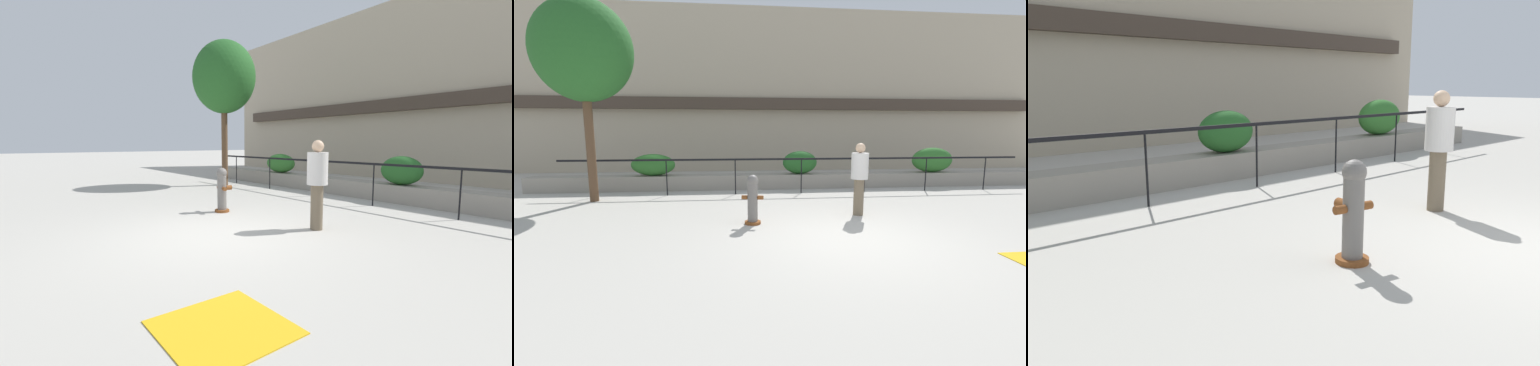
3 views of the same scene
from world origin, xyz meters
The scene contains 10 objects.
ground_plane centered at (0.00, 0.00, 0.00)m, with size 120.00×120.00×0.00m, color #B2ADA3.
building_facade centered at (0.00, 11.98, 3.99)m, with size 30.00×1.36×8.00m.
planter_wall_low centered at (0.00, 6.00, 0.25)m, with size 18.00×0.70×0.50m, color gray.
fence_railing_segment centered at (0.00, 4.90, 1.02)m, with size 15.00×0.05×1.15m.
hedge_bush_0 centered at (-4.93, 6.00, 0.87)m, with size 1.47×0.70×0.74m, color #2D6B28.
hedge_bush_1 centered at (0.16, 6.00, 0.90)m, with size 1.22×0.68×0.81m, color #235B23.
fire_hydrant centered at (-1.78, 1.28, 0.55)m, with size 0.48×0.46×1.08m.
street_tree centered at (-6.21, 4.20, 4.15)m, with size 2.61×2.35×5.55m.
pedestrian centered at (0.80, 1.82, 0.99)m, with size 0.55×0.55×1.73m.
tactile_warning_pad centered at (2.72, -1.54, 0.01)m, with size 1.11×1.11×0.01m, color gold.
Camera 1 is at (5.23, -3.10, 1.68)m, focal length 24.00 mm.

